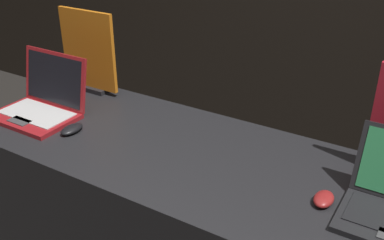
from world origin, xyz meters
name	(u,v)px	position (x,y,z in m)	size (l,w,h in m)	color
laptop_front	(42,102)	(-0.79, 0.31, 1.02)	(0.38, 0.32, 0.27)	maroon
mouse_front	(72,129)	(-0.54, 0.25, 0.98)	(0.07, 0.12, 0.03)	black
promo_stand_front	(89,54)	(-0.79, 0.64, 1.16)	(0.34, 0.07, 0.42)	black
mouse_back	(324,199)	(0.54, 0.33, 0.98)	(0.06, 0.10, 0.03)	maroon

